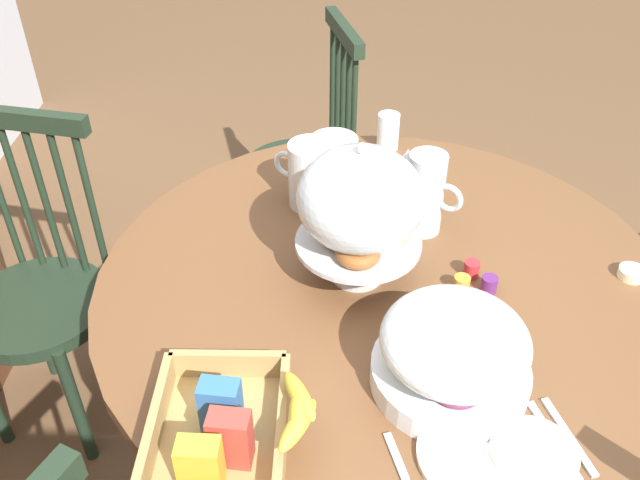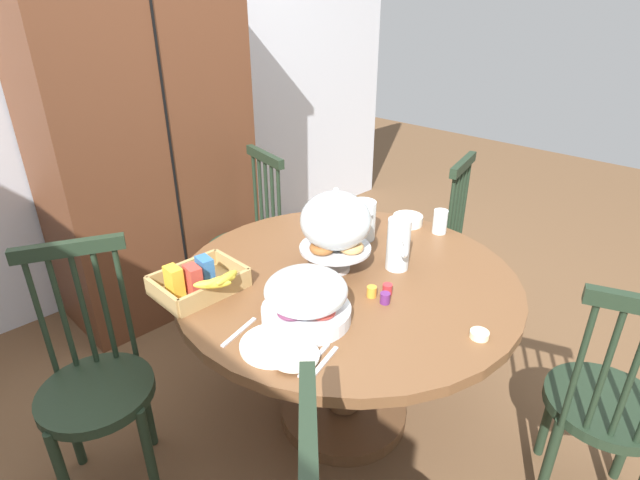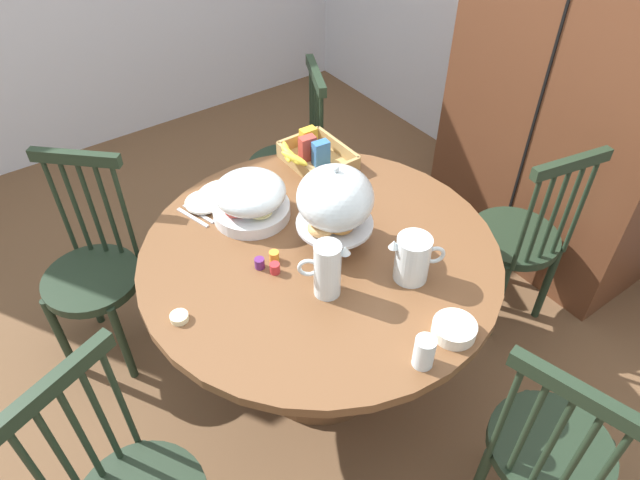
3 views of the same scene
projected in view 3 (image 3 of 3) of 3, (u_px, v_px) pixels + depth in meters
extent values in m
plane|color=brown|center=(314.00, 368.00, 2.60)|extent=(10.00, 10.00, 0.00)
cube|color=brown|center=(580.00, 84.00, 2.62)|extent=(1.10, 0.56, 1.90)
cube|color=black|center=(546.00, 81.00, 2.43)|extent=(0.01, 0.01, 1.52)
cylinder|color=brown|center=(320.00, 254.00, 2.11)|extent=(1.32, 1.32, 0.04)
cylinder|color=brown|center=(320.00, 314.00, 2.34)|extent=(0.14, 0.14, 0.63)
cylinder|color=brown|center=(320.00, 366.00, 2.57)|extent=(0.56, 0.56, 0.06)
cylinder|color=#1E2D1E|center=(550.00, 448.00, 1.83)|extent=(0.40, 0.40, 0.04)
cylinder|color=#1E2D1E|center=(588.00, 475.00, 2.00)|extent=(0.04, 0.04, 0.45)
cylinder|color=#1E2D1E|center=(514.00, 428.00, 2.13)|extent=(0.04, 0.04, 0.45)
cylinder|color=#1E2D1E|center=(601.00, 478.00, 1.52)|extent=(0.02, 0.02, 0.48)
cylinder|color=#1E2D1E|center=(575.00, 462.00, 1.55)|extent=(0.02, 0.02, 0.48)
cylinder|color=#1E2D1E|center=(550.00, 446.00, 1.58)|extent=(0.02, 0.02, 0.48)
cylinder|color=#1E2D1E|center=(526.00, 431.00, 1.62)|extent=(0.02, 0.02, 0.48)
cylinder|color=#1E2D1E|center=(503.00, 417.00, 1.65)|extent=(0.02, 0.02, 0.48)
cube|color=#1E2D1E|center=(578.00, 393.00, 1.41)|extent=(0.36, 0.13, 0.05)
cylinder|color=#1E2D1E|center=(514.00, 237.00, 2.58)|extent=(0.40, 0.40, 0.04)
cylinder|color=#1E2D1E|center=(509.00, 246.00, 2.87)|extent=(0.04, 0.04, 0.45)
cylinder|color=#1E2D1E|center=(462.00, 262.00, 2.79)|extent=(0.04, 0.04, 0.45)
cylinder|color=#1E2D1E|center=(547.00, 283.00, 2.68)|extent=(0.04, 0.04, 0.45)
cylinder|color=#1E2D1E|center=(498.00, 302.00, 2.60)|extent=(0.04, 0.04, 0.45)
cylinder|color=#1E2D1E|center=(580.00, 208.00, 2.36)|extent=(0.02, 0.02, 0.48)
cylinder|color=#1E2D1E|center=(567.00, 213.00, 2.34)|extent=(0.02, 0.02, 0.48)
cylinder|color=#1E2D1E|center=(553.00, 217.00, 2.32)|extent=(0.02, 0.02, 0.48)
cylinder|color=#1E2D1E|center=(539.00, 222.00, 2.29)|extent=(0.02, 0.02, 0.48)
cylinder|color=#1E2D1E|center=(525.00, 227.00, 2.27)|extent=(0.02, 0.02, 0.48)
cube|color=#1E2D1E|center=(572.00, 164.00, 2.14)|extent=(0.11, 0.36, 0.05)
cylinder|color=#1E2D1E|center=(286.00, 167.00, 2.99)|extent=(0.40, 0.40, 0.04)
cylinder|color=#1E2D1E|center=(260.00, 189.00, 3.23)|extent=(0.04, 0.04, 0.45)
cylinder|color=#1E2D1E|center=(265.00, 220.00, 3.02)|extent=(0.04, 0.04, 0.45)
cylinder|color=#1E2D1E|center=(309.00, 183.00, 3.27)|extent=(0.04, 0.04, 0.45)
cylinder|color=#1E2D1E|center=(317.00, 214.00, 3.06)|extent=(0.04, 0.04, 0.45)
cylinder|color=#1E2D1E|center=(311.00, 110.00, 2.96)|extent=(0.02, 0.02, 0.48)
cylinder|color=#1E2D1E|center=(314.00, 117.00, 2.91)|extent=(0.02, 0.02, 0.48)
cylinder|color=#1E2D1E|center=(316.00, 124.00, 2.85)|extent=(0.02, 0.02, 0.48)
cylinder|color=#1E2D1E|center=(319.00, 131.00, 2.80)|extent=(0.02, 0.02, 0.48)
cylinder|color=#1E2D1E|center=(321.00, 139.00, 2.75)|extent=(0.02, 0.02, 0.48)
cube|color=#1E2D1E|center=(316.00, 75.00, 2.68)|extent=(0.34, 0.18, 0.05)
cylinder|color=#1E2D1E|center=(92.00, 280.00, 2.39)|extent=(0.40, 0.40, 0.04)
cylinder|color=#1E2D1E|center=(61.00, 336.00, 2.45)|extent=(0.04, 0.04, 0.45)
cylinder|color=#1E2D1E|center=(123.00, 343.00, 2.42)|extent=(0.04, 0.04, 0.45)
cylinder|color=#1E2D1E|center=(89.00, 289.00, 2.66)|extent=(0.04, 0.04, 0.45)
cylinder|color=#1E2D1E|center=(147.00, 295.00, 2.63)|extent=(0.04, 0.04, 0.45)
cylinder|color=#1E2D1E|center=(61.00, 208.00, 2.36)|extent=(0.02, 0.02, 0.48)
cylinder|color=#1E2D1E|center=(77.00, 209.00, 2.35)|extent=(0.02, 0.02, 0.48)
cylinder|color=#1E2D1E|center=(93.00, 211.00, 2.35)|extent=(0.02, 0.02, 0.48)
cylinder|color=#1E2D1E|center=(109.00, 212.00, 2.34)|extent=(0.02, 0.02, 0.48)
cylinder|color=#1E2D1E|center=(126.00, 214.00, 2.33)|extent=(0.02, 0.02, 0.48)
cube|color=#1E2D1E|center=(75.00, 157.00, 2.17)|extent=(0.27, 0.29, 0.05)
cylinder|color=#1E2D1E|center=(156.00, 478.00, 1.99)|extent=(0.04, 0.04, 0.45)
cylinder|color=#1E2D1E|center=(40.00, 478.00, 1.51)|extent=(0.02, 0.02, 0.48)
cylinder|color=#1E2D1E|center=(62.00, 457.00, 1.56)|extent=(0.02, 0.02, 0.48)
cylinder|color=#1E2D1E|center=(83.00, 437.00, 1.60)|extent=(0.02, 0.02, 0.48)
cylinder|color=#1E2D1E|center=(102.00, 419.00, 1.64)|extent=(0.02, 0.02, 0.48)
cylinder|color=#1E2D1E|center=(121.00, 401.00, 1.69)|extent=(0.02, 0.02, 0.48)
cube|color=#1E2D1E|center=(54.00, 384.00, 1.43)|extent=(0.16, 0.35, 0.05)
cylinder|color=silver|center=(334.00, 241.00, 2.12)|extent=(0.12, 0.12, 0.02)
cylinder|color=silver|center=(334.00, 234.00, 2.10)|extent=(0.03, 0.03, 0.09)
cylinder|color=silver|center=(335.00, 223.00, 2.06)|extent=(0.28, 0.28, 0.01)
torus|color=#B27033|center=(341.00, 225.00, 2.02)|extent=(0.10, 0.10, 0.03)
torus|color=#D19347|center=(342.00, 213.00, 2.07)|extent=(0.10, 0.10, 0.03)
torus|color=#935628|center=(324.00, 208.00, 2.09)|extent=(0.10, 0.10, 0.03)
torus|color=tan|center=(321.00, 228.00, 2.01)|extent=(0.10, 0.10, 0.03)
ellipsoid|color=silver|center=(335.00, 198.00, 1.98)|extent=(0.27, 0.27, 0.22)
sphere|color=silver|center=(336.00, 169.00, 1.90)|extent=(0.02, 0.02, 0.02)
cylinder|color=silver|center=(252.00, 210.00, 2.23)|extent=(0.30, 0.30, 0.05)
ellipsoid|color=beige|center=(260.00, 212.00, 2.16)|extent=(0.09, 0.09, 0.03)
ellipsoid|color=#8CBF59|center=(265.00, 196.00, 2.24)|extent=(0.09, 0.09, 0.03)
ellipsoid|color=#6B2D4C|center=(242.00, 194.00, 2.25)|extent=(0.09, 0.09, 0.03)
ellipsoid|color=#CC3D33|center=(236.00, 210.00, 2.17)|extent=(0.09, 0.09, 0.03)
ellipsoid|color=silver|center=(250.00, 192.00, 2.17)|extent=(0.28, 0.28, 0.13)
cylinder|color=silver|center=(327.00, 270.00, 1.87)|extent=(0.09, 0.09, 0.21)
cylinder|color=orange|center=(327.00, 277.00, 1.89)|extent=(0.08, 0.08, 0.14)
cone|color=silver|center=(345.00, 250.00, 1.82)|extent=(0.05, 0.05, 0.03)
torus|color=silver|center=(308.00, 268.00, 1.87)|extent=(0.05, 0.07, 0.07)
cylinder|color=silver|center=(412.00, 258.00, 1.94)|extent=(0.12, 0.12, 0.17)
cylinder|color=white|center=(412.00, 264.00, 1.96)|extent=(0.11, 0.11, 0.12)
cone|color=silver|center=(394.00, 244.00, 1.88)|extent=(0.05, 0.05, 0.03)
torus|color=silver|center=(435.00, 255.00, 1.94)|extent=(0.05, 0.07, 0.07)
cube|color=tan|center=(318.00, 162.00, 2.51)|extent=(0.30, 0.22, 0.01)
cube|color=tan|center=(297.00, 165.00, 2.44)|extent=(0.30, 0.02, 0.07)
cube|color=tan|center=(338.00, 148.00, 2.54)|extent=(0.30, 0.02, 0.07)
cube|color=tan|center=(299.00, 141.00, 2.58)|extent=(0.02, 0.22, 0.07)
cube|color=tan|center=(339.00, 173.00, 2.40)|extent=(0.02, 0.22, 0.07)
cube|color=gold|center=(308.00, 140.00, 2.53)|extent=(0.05, 0.07, 0.11)
cube|color=#B23D33|center=(307.00, 148.00, 2.48)|extent=(0.05, 0.07, 0.11)
cube|color=#336BAD|center=(321.00, 153.00, 2.45)|extent=(0.05, 0.07, 0.11)
ellipsoid|color=yellow|center=(287.00, 152.00, 2.41)|extent=(0.14, 0.08, 0.05)
ellipsoid|color=yellow|center=(290.00, 155.00, 2.39)|extent=(0.13, 0.03, 0.05)
ellipsoid|color=yellow|center=(294.00, 158.00, 2.37)|extent=(0.14, 0.08, 0.05)
cylinder|color=white|center=(224.00, 196.00, 2.33)|extent=(0.22, 0.22, 0.01)
cylinder|color=white|center=(204.00, 202.00, 2.28)|extent=(0.15, 0.15, 0.01)
cylinder|color=white|center=(454.00, 329.00, 1.80)|extent=(0.14, 0.14, 0.04)
cylinder|color=silver|center=(424.00, 352.00, 1.69)|extent=(0.06, 0.06, 0.11)
cylinder|color=beige|center=(179.00, 317.00, 1.85)|extent=(0.06, 0.06, 0.02)
cylinder|color=#B7282D|center=(275.00, 268.00, 2.00)|extent=(0.04, 0.04, 0.04)
cylinder|color=orange|center=(274.00, 256.00, 2.04)|extent=(0.04, 0.04, 0.04)
cylinder|color=#5B2366|center=(260.00, 263.00, 2.02)|extent=(0.04, 0.04, 0.04)
cube|color=silver|center=(198.00, 214.00, 2.25)|extent=(0.17, 0.06, 0.01)
cube|color=silver|center=(193.00, 217.00, 2.23)|extent=(0.17, 0.06, 0.01)
cube|color=silver|center=(248.00, 181.00, 2.41)|extent=(0.17, 0.06, 0.01)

